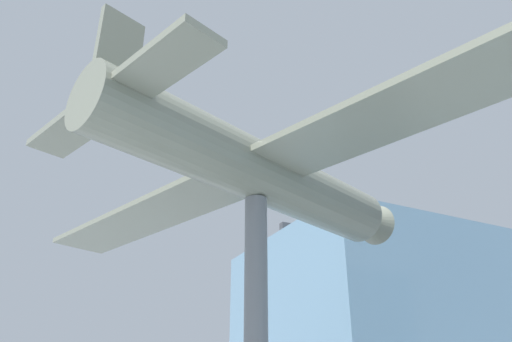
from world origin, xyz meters
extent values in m
cube|color=#60849E|center=(-10.83, 12.78, 5.02)|extent=(11.79, 12.60, 10.05)
cube|color=#383A3F|center=(-10.83, 12.78, 10.35)|extent=(0.36, 11.97, 0.60)
cylinder|color=slate|center=(0.00, 0.00, 3.37)|extent=(0.59, 0.59, 6.73)
cylinder|color=slate|center=(0.00, 0.00, 7.58)|extent=(5.09, 10.35, 1.69)
cube|color=slate|center=(0.00, 0.00, 7.58)|extent=(19.63, 8.78, 0.18)
cube|color=slate|center=(1.54, -4.30, 7.70)|extent=(6.39, 3.11, 0.18)
cube|color=slate|center=(1.54, -4.30, 8.93)|extent=(0.54, 1.10, 2.37)
cone|color=slate|center=(-1.93, 5.38, 7.58)|extent=(1.70, 1.46, 1.43)
sphere|color=black|center=(-2.16, 6.03, 7.58)|extent=(0.44, 0.44, 0.44)
camera|label=1|loc=(11.21, -5.49, 1.55)|focal=35.00mm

